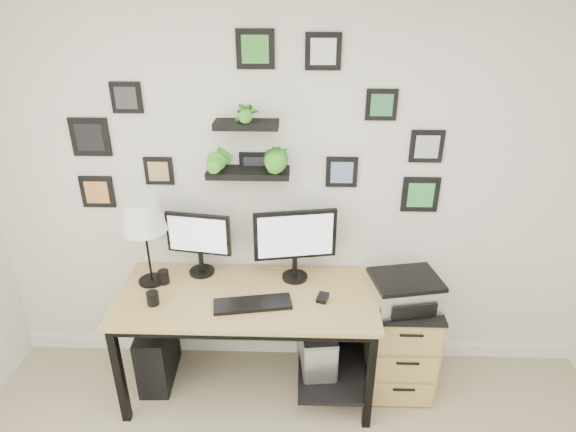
{
  "coord_description": "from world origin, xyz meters",
  "views": [
    {
      "loc": [
        0.03,
        -0.82,
        2.48
      ],
      "look_at": [
        -0.06,
        1.83,
        1.2
      ],
      "focal_mm": 30.0,
      "sensor_mm": 36.0,
      "label": 1
    }
  ],
  "objects_px": {
    "pc_tower_black": "(158,352)",
    "file_cabinet": "(399,341)",
    "mug": "(153,298)",
    "pc_tower_grey": "(316,352)",
    "desk": "(254,308)",
    "printer": "(405,291)",
    "monitor_right": "(295,240)",
    "table_lamp": "(143,219)",
    "monitor_left": "(199,240)"
  },
  "relations": [
    {
      "from": "monitor_right",
      "to": "table_lamp",
      "type": "bearing_deg",
      "value": -175.97
    },
    {
      "from": "mug",
      "to": "pc_tower_black",
      "type": "relative_size",
      "value": 0.19
    },
    {
      "from": "desk",
      "to": "mug",
      "type": "distance_m",
      "value": 0.62
    },
    {
      "from": "pc_tower_black",
      "to": "pc_tower_grey",
      "type": "xyz_separation_m",
      "value": [
        1.08,
        0.01,
        0.02
      ]
    },
    {
      "from": "monitor_right",
      "to": "file_cabinet",
      "type": "xyz_separation_m",
      "value": [
        0.7,
        -0.1,
        -0.7
      ]
    },
    {
      "from": "desk",
      "to": "pc_tower_black",
      "type": "distance_m",
      "value": 0.78
    },
    {
      "from": "monitor_right",
      "to": "pc_tower_grey",
      "type": "relative_size",
      "value": 1.02
    },
    {
      "from": "pc_tower_black",
      "to": "file_cabinet",
      "type": "xyz_separation_m",
      "value": [
        1.63,
        0.02,
        0.11
      ]
    },
    {
      "from": "monitor_left",
      "to": "table_lamp",
      "type": "height_order",
      "value": "table_lamp"
    },
    {
      "from": "file_cabinet",
      "to": "pc_tower_grey",
      "type": "bearing_deg",
      "value": -178.52
    },
    {
      "from": "desk",
      "to": "pc_tower_black",
      "type": "relative_size",
      "value": 3.63
    },
    {
      "from": "monitor_right",
      "to": "pc_tower_black",
      "type": "bearing_deg",
      "value": -172.22
    },
    {
      "from": "desk",
      "to": "monitor_left",
      "type": "relative_size",
      "value": 3.7
    },
    {
      "from": "desk",
      "to": "pc_tower_black",
      "type": "height_order",
      "value": "desk"
    },
    {
      "from": "table_lamp",
      "to": "mug",
      "type": "bearing_deg",
      "value": -72.23
    },
    {
      "from": "mug",
      "to": "monitor_right",
      "type": "bearing_deg",
      "value": 19.96
    },
    {
      "from": "mug",
      "to": "file_cabinet",
      "type": "xyz_separation_m",
      "value": [
        1.54,
        0.2,
        -0.46
      ]
    },
    {
      "from": "pc_tower_black",
      "to": "file_cabinet",
      "type": "bearing_deg",
      "value": -1.53
    },
    {
      "from": "mug",
      "to": "table_lamp",
      "type": "bearing_deg",
      "value": 107.77
    },
    {
      "from": "mug",
      "to": "file_cabinet",
      "type": "bearing_deg",
      "value": 7.52
    },
    {
      "from": "monitor_left",
      "to": "monitor_right",
      "type": "xyz_separation_m",
      "value": [
        0.62,
        -0.05,
        0.03
      ]
    },
    {
      "from": "monitor_left",
      "to": "file_cabinet",
      "type": "distance_m",
      "value": 1.49
    },
    {
      "from": "pc_tower_grey",
      "to": "table_lamp",
      "type": "bearing_deg",
      "value": 177.23
    },
    {
      "from": "mug",
      "to": "file_cabinet",
      "type": "relative_size",
      "value": 0.12
    },
    {
      "from": "pc_tower_black",
      "to": "file_cabinet",
      "type": "distance_m",
      "value": 1.64
    },
    {
      "from": "monitor_right",
      "to": "pc_tower_grey",
      "type": "bearing_deg",
      "value": -38.2
    },
    {
      "from": "monitor_left",
      "to": "table_lamp",
      "type": "distance_m",
      "value": 0.38
    },
    {
      "from": "desk",
      "to": "pc_tower_grey",
      "type": "relative_size",
      "value": 3.15
    },
    {
      "from": "mug",
      "to": "desk",
      "type": "bearing_deg",
      "value": 14.02
    },
    {
      "from": "table_lamp",
      "to": "mug",
      "type": "xyz_separation_m",
      "value": [
        0.08,
        -0.24,
        -0.41
      ]
    },
    {
      "from": "monitor_right",
      "to": "printer",
      "type": "xyz_separation_m",
      "value": [
        0.69,
        -0.14,
        -0.27
      ]
    },
    {
      "from": "mug",
      "to": "pc_tower_black",
      "type": "bearing_deg",
      "value": 115.81
    },
    {
      "from": "monitor_left",
      "to": "printer",
      "type": "relative_size",
      "value": 0.94
    },
    {
      "from": "monitor_right",
      "to": "monitor_left",
      "type": "bearing_deg",
      "value": 175.83
    },
    {
      "from": "monitor_left",
      "to": "pc_tower_black",
      "type": "bearing_deg",
      "value": -150.96
    },
    {
      "from": "monitor_right",
      "to": "printer",
      "type": "distance_m",
      "value": 0.75
    },
    {
      "from": "monitor_right",
      "to": "file_cabinet",
      "type": "distance_m",
      "value": 1.0
    },
    {
      "from": "pc_tower_grey",
      "to": "file_cabinet",
      "type": "relative_size",
      "value": 0.76
    },
    {
      "from": "desk",
      "to": "printer",
      "type": "xyz_separation_m",
      "value": [
        0.95,
        0.02,
        0.14
      ]
    },
    {
      "from": "table_lamp",
      "to": "printer",
      "type": "height_order",
      "value": "table_lamp"
    },
    {
      "from": "printer",
      "to": "mug",
      "type": "bearing_deg",
      "value": -173.77
    },
    {
      "from": "monitor_left",
      "to": "pc_tower_grey",
      "type": "xyz_separation_m",
      "value": [
        0.77,
        -0.16,
        -0.76
      ]
    },
    {
      "from": "desk",
      "to": "file_cabinet",
      "type": "relative_size",
      "value": 2.39
    },
    {
      "from": "table_lamp",
      "to": "monitor_left",
      "type": "bearing_deg",
      "value": 20.1
    },
    {
      "from": "pc_tower_grey",
      "to": "pc_tower_black",
      "type": "bearing_deg",
      "value": -179.44
    },
    {
      "from": "monitor_left",
      "to": "printer",
      "type": "xyz_separation_m",
      "value": [
        1.31,
        -0.18,
        -0.24
      ]
    },
    {
      "from": "pc_tower_black",
      "to": "file_cabinet",
      "type": "relative_size",
      "value": 0.66
    },
    {
      "from": "pc_tower_black",
      "to": "printer",
      "type": "xyz_separation_m",
      "value": [
        1.62,
        -0.01,
        0.54
      ]
    },
    {
      "from": "monitor_right",
      "to": "pc_tower_grey",
      "type": "xyz_separation_m",
      "value": [
        0.15,
        -0.12,
        -0.8
      ]
    },
    {
      "from": "desk",
      "to": "monitor_right",
      "type": "distance_m",
      "value": 0.51
    }
  ]
}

